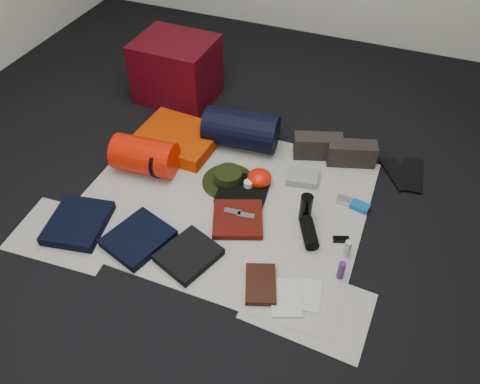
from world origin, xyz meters
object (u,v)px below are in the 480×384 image
at_px(red_cabinet, 177,70).
at_px(navy_duffel, 241,130).
at_px(stuff_sack, 145,156).
at_px(paperback_book, 261,284).
at_px(sleeping_pad, 178,138).
at_px(water_bottle, 306,208).
at_px(compact_camera, 344,201).

bearing_deg(red_cabinet, navy_duffel, -28.96).
relative_size(stuff_sack, paperback_book, 1.66).
relative_size(red_cabinet, paperback_book, 2.33).
distance_m(sleeping_pad, water_bottle, 1.02).
relative_size(sleeping_pad, navy_duffel, 1.07).
xyz_separation_m(navy_duffel, water_bottle, (0.57, -0.48, -0.04)).
xyz_separation_m(stuff_sack, navy_duffel, (0.45, 0.44, 0.01)).
bearing_deg(compact_camera, navy_duffel, 164.15).
bearing_deg(water_bottle, paperback_book, -98.65).
distance_m(sleeping_pad, stuff_sack, 0.31).
xyz_separation_m(navy_duffel, compact_camera, (0.75, -0.28, -0.11)).
distance_m(compact_camera, paperback_book, 0.76).
bearing_deg(navy_duffel, red_cabinet, 144.20).
xyz_separation_m(red_cabinet, stuff_sack, (0.19, -0.82, -0.10)).
xyz_separation_m(red_cabinet, water_bottle, (1.22, -0.86, -0.13)).
distance_m(stuff_sack, compact_camera, 1.22).
xyz_separation_m(water_bottle, compact_camera, (0.18, 0.20, -0.07)).
distance_m(red_cabinet, stuff_sack, 0.85).
bearing_deg(navy_duffel, paperback_book, -69.01).
bearing_deg(paperback_book, compact_camera, 50.30).
height_order(compact_camera, paperback_book, compact_camera).
bearing_deg(red_cabinet, compact_camera, -23.74).
xyz_separation_m(red_cabinet, sleeping_pad, (0.25, -0.52, -0.17)).
height_order(red_cabinet, compact_camera, red_cabinet).
distance_m(water_bottle, paperback_book, 0.52).
bearing_deg(paperback_book, water_bottle, 61.38).
height_order(stuff_sack, compact_camera, stuff_sack).
xyz_separation_m(red_cabinet, compact_camera, (1.39, -0.65, -0.20)).
relative_size(stuff_sack, water_bottle, 2.18).
height_order(sleeping_pad, compact_camera, sleeping_pad).
bearing_deg(compact_camera, red_cabinet, 159.30).
height_order(navy_duffel, compact_camera, navy_duffel).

